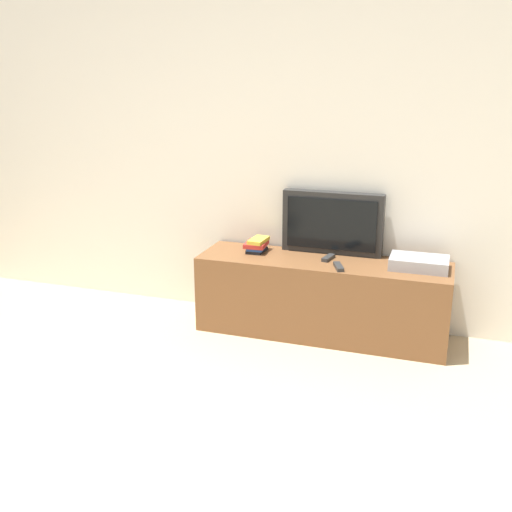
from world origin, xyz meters
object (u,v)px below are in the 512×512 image
book_stack (257,245)px  tv_stand (322,297)px  set_top_box (419,263)px  remote_on_stand (328,258)px  television (332,223)px  remote_secondary (339,267)px

book_stack → tv_stand: bearing=-6.5°
tv_stand → set_top_box: set_top_box is taller
book_stack → set_top_box: bearing=-1.6°
tv_stand → remote_on_stand: remote_on_stand is taller
tv_stand → television: television is taller
remote_secondary → tv_stand: bearing=134.0°
book_stack → remote_on_stand: (0.51, -0.02, -0.04)m
television → remote_secondary: television is taller
tv_stand → remote_on_stand: 0.28m
set_top_box → television: bearing=164.8°
tv_stand → remote_secondary: bearing=-46.0°
tv_stand → remote_on_stand: size_ratio=11.51×
set_top_box → tv_stand: bearing=-177.8°
book_stack → television: bearing=14.8°
television → tv_stand: bearing=-95.2°
tv_stand → set_top_box: (0.62, 0.02, 0.30)m
tv_stand → remote_secondary: 0.34m
remote_on_stand → set_top_box: size_ratio=0.40×
book_stack → remote_on_stand: 0.52m
television → remote_secondary: bearing=-70.6°
book_stack → remote_on_stand: size_ratio=1.35×
set_top_box → book_stack: bearing=178.4°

